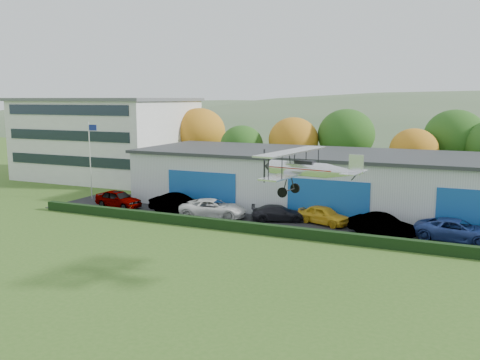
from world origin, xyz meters
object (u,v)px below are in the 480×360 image
at_px(flagpole, 91,153).
at_px(car_6, 457,231).
at_px(office_block, 108,138).
at_px(car_3, 279,213).
at_px(car_1, 177,203).
at_px(car_0, 118,199).
at_px(biplane, 306,168).
at_px(car_5, 382,225).
at_px(car_4, 324,215).
at_px(hangar, 344,181).
at_px(car_2, 213,208).

relative_size(flagpole, car_6, 1.38).
bearing_deg(office_block, car_3, -26.30).
bearing_deg(car_1, office_block, 48.33).
height_order(car_0, biplane, biplane).
xyz_separation_m(office_block, car_1, (19.59, -15.05, -4.33)).
distance_m(flagpole, car_5, 30.18).
height_order(car_4, biplane, biplane).
bearing_deg(car_4, car_0, 113.84).
xyz_separation_m(office_block, car_0, (13.33, -15.50, -4.35)).
bearing_deg(hangar, car_2, -137.74).
bearing_deg(car_5, car_0, 108.27).
distance_m(car_2, car_6, 19.58).
distance_m(car_5, car_6, 5.23).
xyz_separation_m(flagpole, car_1, (11.48, -2.05, -3.90)).
distance_m(office_block, car_5, 41.27).
bearing_deg(car_2, hangar, -61.47).
height_order(car_4, car_6, car_6).
distance_m(car_4, car_6, 10.23).
height_order(car_3, biplane, biplane).
height_order(car_1, car_3, car_1).
distance_m(car_3, car_4, 3.81).
bearing_deg(office_block, car_5, -22.46).
relative_size(car_1, car_2, 0.87).
bearing_deg(hangar, biplane, -83.09).
bearing_deg(flagpole, car_5, -5.14).
distance_m(hangar, car_0, 21.49).
distance_m(hangar, car_4, 7.20).
xyz_separation_m(flagpole, car_5, (29.81, -2.68, -3.92)).
bearing_deg(flagpole, office_block, 121.97).
distance_m(flagpole, car_3, 21.49).
relative_size(car_2, biplane, 0.86).
height_order(car_6, biplane, biplane).
height_order(office_block, car_5, office_block).
distance_m(hangar, car_3, 8.55).
relative_size(car_1, car_6, 0.87).
xyz_separation_m(car_0, car_5, (24.59, -0.18, -0.00)).
xyz_separation_m(car_6, biplane, (-7.60, -12.71, 5.74)).
bearing_deg(biplane, hangar, 105.21).
height_order(car_2, car_3, car_2).
relative_size(car_0, biplane, 0.71).
relative_size(office_block, car_2, 3.56).
bearing_deg(car_1, car_0, 89.98).
bearing_deg(office_block, car_4, -22.98).
distance_m(office_block, car_1, 25.08).
distance_m(car_0, car_2, 10.22).
distance_m(car_0, car_1, 6.28).
bearing_deg(car_6, office_block, 76.98).
relative_size(car_0, car_6, 0.83).
bearing_deg(car_5, car_2, 108.41).
distance_m(car_3, car_6, 13.97).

